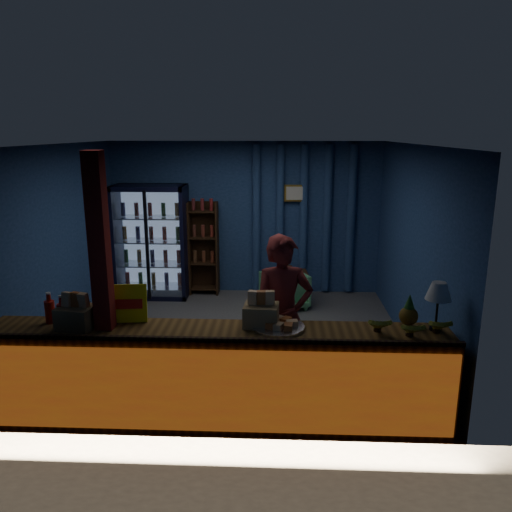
{
  "coord_description": "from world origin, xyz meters",
  "views": [
    {
      "loc": [
        0.57,
        -6.24,
        2.76
      ],
      "look_at": [
        0.3,
        -0.2,
        1.24
      ],
      "focal_mm": 35.0,
      "sensor_mm": 36.0,
      "label": 1
    }
  ],
  "objects": [
    {
      "name": "framed_picture",
      "position": [
        0.85,
        2.1,
        1.75
      ],
      "size": [
        0.36,
        0.04,
        0.28
      ],
      "color": "gold",
      "rests_on": "room_walls"
    },
    {
      "name": "room_walls",
      "position": [
        0.0,
        0.0,
        1.57
      ],
      "size": [
        4.6,
        4.6,
        4.6
      ],
      "color": "navy",
      "rests_on": "ground"
    },
    {
      "name": "snack_box_left",
      "position": [
        -1.32,
        -1.91,
        1.07
      ],
      "size": [
        0.37,
        0.32,
        0.35
      ],
      "color": "#A77F51",
      "rests_on": "counter"
    },
    {
      "name": "banana_bunches",
      "position": [
        1.78,
        -1.93,
        1.04
      ],
      "size": [
        0.78,
        0.3,
        0.17
      ],
      "color": "yellow",
      "rests_on": "counter"
    },
    {
      "name": "curtain_folds",
      "position": [
        1.0,
        2.14,
        1.3
      ],
      "size": [
        1.74,
        0.14,
        2.5
      ],
      "color": "navy",
      "rests_on": "room_walls"
    },
    {
      "name": "pastry_tray",
      "position": [
        0.58,
        -1.84,
        0.98
      ],
      "size": [
        0.5,
        0.5,
        0.08
      ],
      "color": "silver",
      "rests_on": "counter"
    },
    {
      "name": "green_chair",
      "position": [
        0.68,
        1.35,
        0.29
      ],
      "size": [
        0.85,
        0.85,
        0.59
      ],
      "primitive_type": "imported",
      "rotation": [
        0.0,
        0.0,
        3.59
      ],
      "color": "#58B074",
      "rests_on": "ground"
    },
    {
      "name": "pineapple",
      "position": [
        1.82,
        -1.72,
        1.08
      ],
      "size": [
        0.18,
        0.18,
        0.31
      ],
      "color": "brown",
      "rests_on": "counter"
    },
    {
      "name": "yellow_sign",
      "position": [
        -0.93,
        -1.73,
        1.14
      ],
      "size": [
        0.47,
        0.15,
        0.37
      ],
      "color": "#FFF80D",
      "rests_on": "counter"
    },
    {
      "name": "snack_box_centre",
      "position": [
        0.42,
        -1.77,
        1.07
      ],
      "size": [
        0.34,
        0.29,
        0.34
      ],
      "color": "#A77F51",
      "rests_on": "counter"
    },
    {
      "name": "side_table",
      "position": [
        0.75,
        1.49,
        0.28
      ],
      "size": [
        0.64,
        0.49,
        0.66
      ],
      "color": "#362511",
      "rests_on": "ground"
    },
    {
      "name": "counter",
      "position": [
        0.0,
        -1.91,
        0.48
      ],
      "size": [
        4.4,
        0.57,
        0.99
      ],
      "color": "brown",
      "rests_on": "ground"
    },
    {
      "name": "table_lamp",
      "position": [
        2.05,
        -1.82,
        1.32
      ],
      "size": [
        0.24,
        0.24,
        0.47
      ],
      "color": "black",
      "rests_on": "counter"
    },
    {
      "name": "support_post",
      "position": [
        -1.05,
        -1.9,
        1.3
      ],
      "size": [
        0.16,
        0.16,
        2.6
      ],
      "primitive_type": "cube",
      "color": "maroon",
      "rests_on": "ground"
    },
    {
      "name": "bottle_shelf",
      "position": [
        -0.7,
        2.06,
        0.79
      ],
      "size": [
        0.5,
        0.28,
        1.6
      ],
      "color": "#362511",
      "rests_on": "ground"
    },
    {
      "name": "ground",
      "position": [
        0.0,
        0.0,
        0.0
      ],
      "size": [
        4.6,
        4.6,
        0.0
      ],
      "primitive_type": "plane",
      "color": "#515154",
      "rests_on": "ground"
    },
    {
      "name": "shopkeeper",
      "position": [
        0.63,
        -1.33,
        0.87
      ],
      "size": [
        0.7,
        0.52,
        1.74
      ],
      "primitive_type": "imported",
      "rotation": [
        0.0,
        0.0,
        0.18
      ],
      "color": "maroon",
      "rests_on": "ground"
    },
    {
      "name": "soda_bottles",
      "position": [
        -1.47,
        -1.81,
        1.07
      ],
      "size": [
        0.41,
        0.17,
        0.31
      ],
      "color": "red",
      "rests_on": "counter"
    },
    {
      "name": "beverage_cooler",
      "position": [
        -1.55,
        1.92,
        0.93
      ],
      "size": [
        1.2,
        0.62,
        1.9
      ],
      "color": "black",
      "rests_on": "ground"
    }
  ]
}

